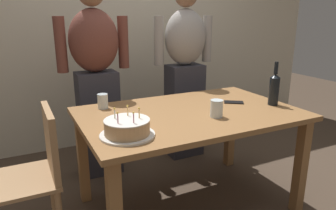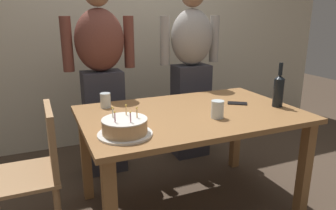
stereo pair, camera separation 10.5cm
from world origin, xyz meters
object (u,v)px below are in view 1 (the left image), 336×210
object	(u,v)px
birthday_cake	(127,128)
person_man_bearded	(96,77)
water_glass_near	(103,101)
cell_phone	(234,102)
wine_bottle	(274,88)
water_glass_far	(217,109)
person_woman_cardigan	(185,70)
dining_chair	(36,169)

from	to	relation	value
birthday_cake	person_man_bearded	size ratio (longest dim) A/B	0.19
water_glass_near	cell_phone	bearing A→B (deg)	-17.55
birthday_cake	wine_bottle	world-z (taller)	wine_bottle
wine_bottle	cell_phone	distance (m)	0.31
birthday_cake	water_glass_near	xyz separation A→B (m)	(0.02, 0.58, 0.01)
water_glass_near	water_glass_far	size ratio (longest dim) A/B	0.92
water_glass_far	water_glass_near	bearing A→B (deg)	140.00
person_woman_cardigan	dining_chair	world-z (taller)	person_woman_cardigan
water_glass_far	person_man_bearded	bearing A→B (deg)	118.56
birthday_cake	person_man_bearded	xyz separation A→B (m)	(0.09, 1.05, 0.09)
cell_phone	dining_chair	distance (m)	1.45
water_glass_near	person_woman_cardigan	distance (m)	1.05
person_man_bearded	dining_chair	distance (m)	1.03
birthday_cake	water_glass_far	distance (m)	0.64
person_man_bearded	person_woman_cardigan	bearing A→B (deg)	-180.00
person_woman_cardigan	dining_chair	distance (m)	1.67
birthday_cake	water_glass_far	size ratio (longest dim) A/B	2.69
birthday_cake	cell_phone	world-z (taller)	birthday_cake
person_woman_cardigan	water_glass_near	bearing A→B (deg)	27.02
water_glass_far	dining_chair	size ratio (longest dim) A/B	0.13
water_glass_far	person_woman_cardigan	distance (m)	1.05
water_glass_far	person_woman_cardigan	xyz separation A→B (m)	(0.32, 1.00, 0.08)
birthday_cake	water_glass_far	xyz separation A→B (m)	(0.64, 0.06, 0.01)
water_glass_near	wine_bottle	distance (m)	1.25
wine_bottle	person_woman_cardigan	size ratio (longest dim) A/B	0.19
person_man_bearded	wine_bottle	bearing A→B (deg)	138.95
water_glass_far	person_woman_cardigan	bearing A→B (deg)	72.35
water_glass_near	cell_phone	distance (m)	0.98
dining_chair	water_glass_near	bearing A→B (deg)	121.59
cell_phone	dining_chair	world-z (taller)	dining_chair
cell_phone	dining_chair	xyz separation A→B (m)	(-1.43, -0.01, -0.23)
water_glass_near	dining_chair	world-z (taller)	dining_chair
birthday_cake	person_man_bearded	bearing A→B (deg)	84.91
person_woman_cardigan	cell_phone	bearing A→B (deg)	89.84
birthday_cake	person_woman_cardigan	distance (m)	1.42
birthday_cake	water_glass_near	world-z (taller)	birthday_cake
wine_bottle	person_woman_cardigan	world-z (taller)	person_woman_cardigan
water_glass_far	person_woman_cardigan	world-z (taller)	person_woman_cardigan
birthday_cake	dining_chair	distance (m)	0.61
dining_chair	birthday_cake	bearing A→B (deg)	60.46
birthday_cake	water_glass_far	world-z (taller)	birthday_cake
water_glass_far	person_man_bearded	size ratio (longest dim) A/B	0.07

